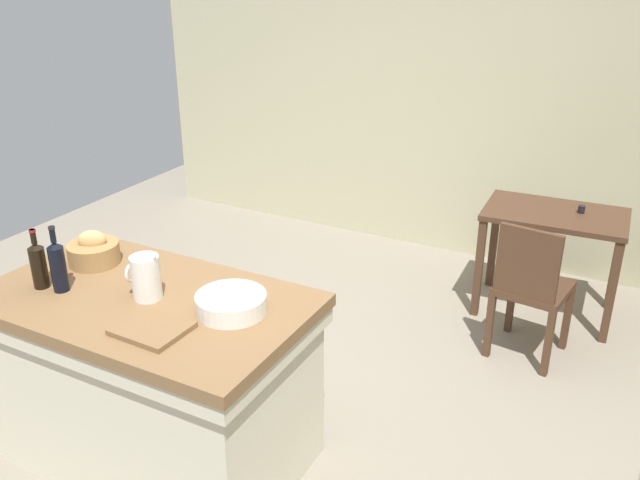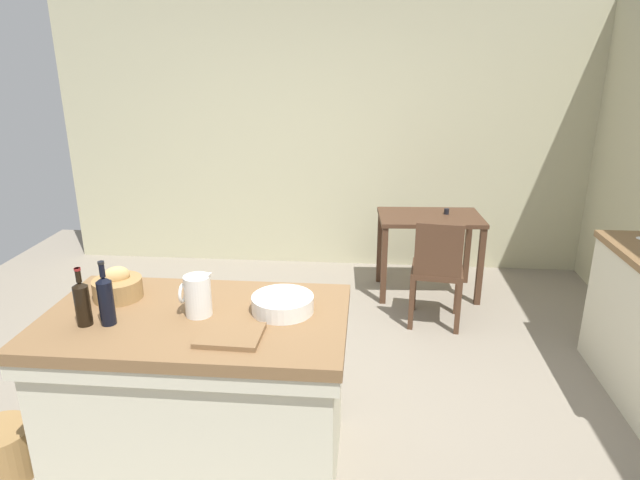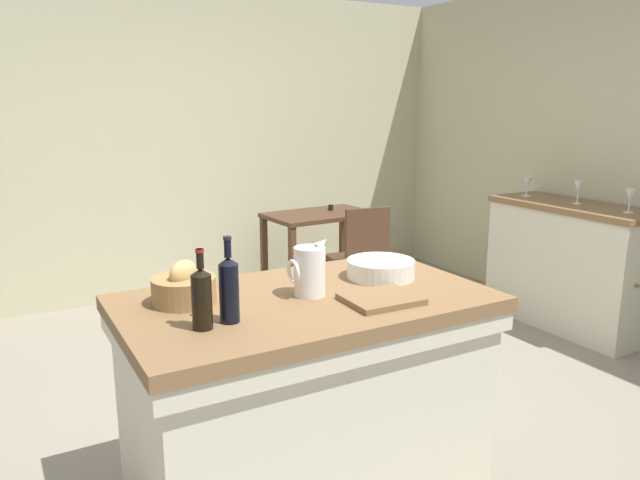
# 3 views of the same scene
# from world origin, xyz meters

# --- Properties ---
(ground_plane) EXTENTS (6.76, 6.76, 0.00)m
(ground_plane) POSITION_xyz_m (0.00, 0.00, 0.00)
(ground_plane) COLOR gray
(wall_back) EXTENTS (5.32, 0.12, 2.60)m
(wall_back) POSITION_xyz_m (0.00, 2.60, 1.30)
(wall_back) COLOR #B7B28E
(wall_back) RESTS_ON ground
(island_table) EXTENTS (1.50, 0.88, 0.89)m
(island_table) POSITION_xyz_m (-0.41, -0.50, 0.48)
(island_table) COLOR brown
(island_table) RESTS_ON ground
(writing_desk) EXTENTS (0.93, 0.61, 0.79)m
(writing_desk) POSITION_xyz_m (0.98, 1.87, 0.62)
(writing_desk) COLOR #472D1E
(writing_desk) RESTS_ON ground
(wooden_chair) EXTENTS (0.45, 0.45, 0.89)m
(wooden_chair) POSITION_xyz_m (0.98, 1.23, 0.48)
(wooden_chair) COLOR #472D1E
(wooden_chair) RESTS_ON ground
(pitcher) EXTENTS (0.17, 0.13, 0.25)m
(pitcher) POSITION_xyz_m (-0.39, -0.50, 0.99)
(pitcher) COLOR silver
(pitcher) RESTS_ON island_table
(wash_bowl) EXTENTS (0.31, 0.31, 0.08)m
(wash_bowl) POSITION_xyz_m (0.01, -0.42, 0.93)
(wash_bowl) COLOR silver
(wash_bowl) RESTS_ON island_table
(bread_basket) EXTENTS (0.25, 0.25, 0.18)m
(bread_basket) POSITION_xyz_m (-0.87, -0.34, 0.95)
(bread_basket) COLOR olive
(bread_basket) RESTS_ON island_table
(cutting_board) EXTENTS (0.29, 0.25, 0.02)m
(cutting_board) POSITION_xyz_m (-0.18, -0.71, 0.90)
(cutting_board) COLOR brown
(cutting_board) RESTS_ON island_table
(wine_bottle_dark) EXTENTS (0.07, 0.07, 0.32)m
(wine_bottle_dark) POSITION_xyz_m (-0.79, -0.63, 1.01)
(wine_bottle_dark) COLOR black
(wine_bottle_dark) RESTS_ON island_table
(wine_bottle_amber) EXTENTS (0.07, 0.07, 0.29)m
(wine_bottle_amber) POSITION_xyz_m (-0.90, -0.64, 1.00)
(wine_bottle_amber) COLOR black
(wine_bottle_amber) RESTS_ON island_table
(wicker_hamper) EXTENTS (0.33, 0.33, 0.27)m
(wicker_hamper) POSITION_xyz_m (-1.45, -0.68, 0.14)
(wicker_hamper) COLOR olive
(wicker_hamper) RESTS_ON ground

